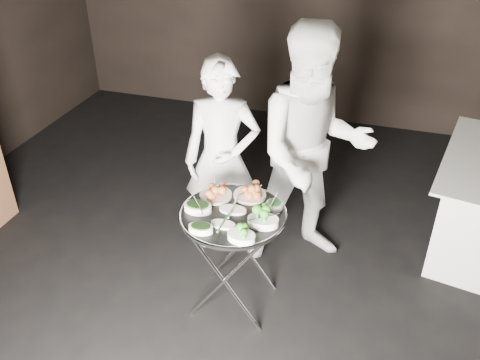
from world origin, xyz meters
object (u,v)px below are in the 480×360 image
(tray_stand, at_px, (233,255))
(serving_tray, at_px, (233,215))
(waiter_left, at_px, (222,159))
(waiter_right, at_px, (312,151))

(tray_stand, relative_size, serving_tray, 1.10)
(tray_stand, bearing_deg, serving_tray, 85.24)
(serving_tray, bearing_deg, waiter_left, 114.92)
(serving_tray, relative_size, waiter_right, 0.38)
(waiter_left, height_order, waiter_right, waiter_right)
(waiter_right, bearing_deg, waiter_left, 162.89)
(serving_tray, bearing_deg, waiter_right, 61.91)
(waiter_left, bearing_deg, tray_stand, -78.91)
(tray_stand, height_order, waiter_left, waiter_left)
(serving_tray, height_order, waiter_right, waiter_right)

